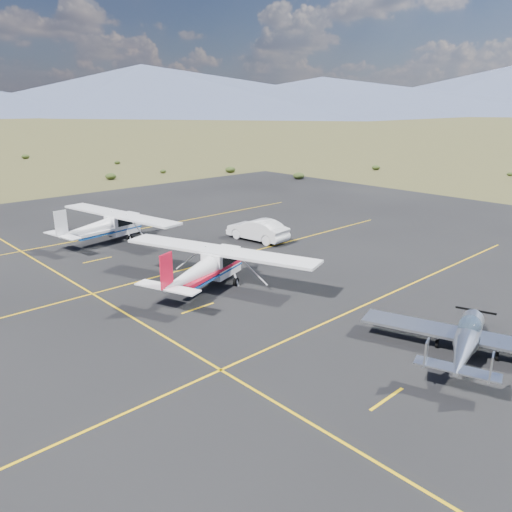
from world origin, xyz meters
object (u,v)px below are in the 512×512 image
aircraft_low_wing (467,338)px  aircraft_plain (107,225)px  sedan (257,230)px  aircraft_cessna (208,266)px

aircraft_low_wing → aircraft_plain: 26.18m
aircraft_low_wing → sedan: (6.23, 18.91, -0.09)m
aircraft_cessna → aircraft_low_wing: bearing=-98.2°
aircraft_low_wing → aircraft_plain: bearing=76.5°
aircraft_low_wing → aircraft_cessna: aircraft_cessna is taller
aircraft_low_wing → sedan: aircraft_low_wing is taller
aircraft_cessna → aircraft_plain: bearing=68.1°
aircraft_cessna → aircraft_plain: aircraft_cessna is taller
aircraft_low_wing → sedan: bearing=53.5°
aircraft_plain → sedan: 11.09m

